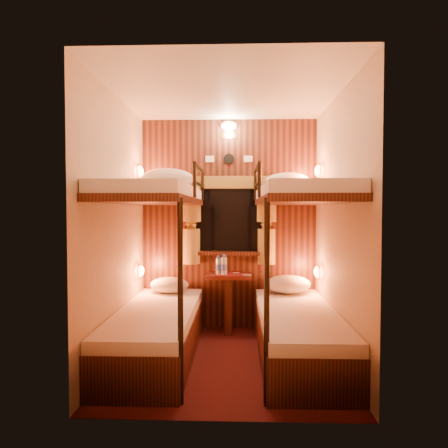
{
  "coord_description": "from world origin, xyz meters",
  "views": [
    {
      "loc": [
        0.09,
        -3.57,
        1.36
      ],
      "look_at": [
        -0.03,
        0.15,
        1.23
      ],
      "focal_mm": 32.0,
      "sensor_mm": 36.0,
      "label": 1
    }
  ],
  "objects_px": {
    "bunk_right": "(297,298)",
    "table": "(229,295)",
    "bunk_left": "(157,297)",
    "bottle_right": "(224,266)",
    "bottle_left": "(218,266)"
  },
  "relations": [
    {
      "from": "bunk_right",
      "to": "table",
      "type": "bearing_deg",
      "value": 129.67
    },
    {
      "from": "bunk_left",
      "to": "bottle_right",
      "type": "distance_m",
      "value": 0.95
    },
    {
      "from": "bunk_left",
      "to": "bottle_left",
      "type": "relative_size",
      "value": 9.1
    },
    {
      "from": "bunk_left",
      "to": "table",
      "type": "xyz_separation_m",
      "value": [
        0.65,
        0.78,
        -0.14
      ]
    },
    {
      "from": "bunk_left",
      "to": "table",
      "type": "relative_size",
      "value": 2.9
    },
    {
      "from": "bunk_right",
      "to": "table",
      "type": "height_order",
      "value": "bunk_right"
    },
    {
      "from": "bunk_left",
      "to": "bottle_right",
      "type": "height_order",
      "value": "bunk_left"
    },
    {
      "from": "bunk_left",
      "to": "bottle_left",
      "type": "height_order",
      "value": "bunk_left"
    },
    {
      "from": "bunk_right",
      "to": "bottle_right",
      "type": "bearing_deg",
      "value": 134.18
    },
    {
      "from": "bottle_left",
      "to": "bottle_right",
      "type": "height_order",
      "value": "bottle_right"
    },
    {
      "from": "table",
      "to": "bottle_left",
      "type": "bearing_deg",
      "value": -162.68
    },
    {
      "from": "bunk_left",
      "to": "bottle_right",
      "type": "relative_size",
      "value": 8.29
    },
    {
      "from": "bunk_left",
      "to": "bottle_left",
      "type": "xyz_separation_m",
      "value": [
        0.54,
        0.75,
        0.18
      ]
    },
    {
      "from": "bunk_right",
      "to": "bottle_right",
      "type": "relative_size",
      "value": 8.29
    },
    {
      "from": "bunk_right",
      "to": "bottle_left",
      "type": "relative_size",
      "value": 9.1
    }
  ]
}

